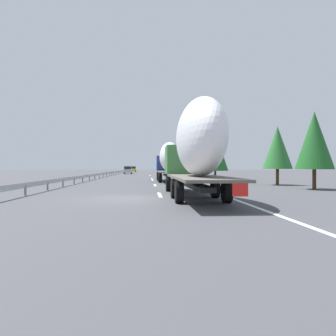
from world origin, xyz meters
The scene contains 18 objects.
ground_plane centered at (40.00, 0.00, 0.00)m, with size 260.00×260.00×0.00m, color #424247.
lane_stripe_0 centered at (2.00, -1.80, 0.00)m, with size 3.20×0.20×0.01m, color white.
lane_stripe_1 centered at (11.88, -1.80, 0.00)m, with size 3.20×0.20×0.01m, color white.
lane_stripe_2 centered at (23.37, -1.80, 0.00)m, with size 3.20×0.20×0.01m, color white.
lane_stripe_3 centered at (28.12, -1.80, 0.00)m, with size 3.20×0.20×0.01m, color white.
lane_stripe_4 centered at (45.23, -1.80, 0.00)m, with size 3.20×0.20×0.01m, color white.
lane_stripe_5 centered at (47.51, -1.80, 0.00)m, with size 3.20×0.20×0.01m, color white.
edge_line_right centered at (45.00, -5.50, 0.00)m, with size 110.00×0.20×0.01m, color white.
truck_lead centered at (19.34, -3.60, 2.48)m, with size 12.86×2.55×4.43m.
truck_trailing centered at (-0.37, -3.60, 2.74)m, with size 12.95×2.55×4.95m.
car_silver_hatch centered at (60.78, 3.49, 0.94)m, with size 4.42×1.91×1.86m.
car_yellow_coupe centered at (91.36, 3.40, 0.95)m, with size 4.01×1.86×1.89m.
road_sign centered at (37.51, -6.70, 2.34)m, with size 0.10×0.90×3.40m.
tree_0 centered at (11.60, -13.15, 3.46)m, with size 2.69×2.69×5.45m.
tree_1 centered at (41.83, -10.01, 3.71)m, with size 2.65×2.65×5.71m.
tree_2 centered at (21.95, -9.62, 3.67)m, with size 3.24×3.24×6.14m.
tree_3 centered at (5.88, -13.49, 3.64)m, with size 2.76×2.76×5.80m.
guardrail_median centered at (43.00, 6.00, 0.58)m, with size 94.00×0.10×0.76m.
Camera 1 is at (-16.44, -1.00, 1.65)m, focal length 33.29 mm.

